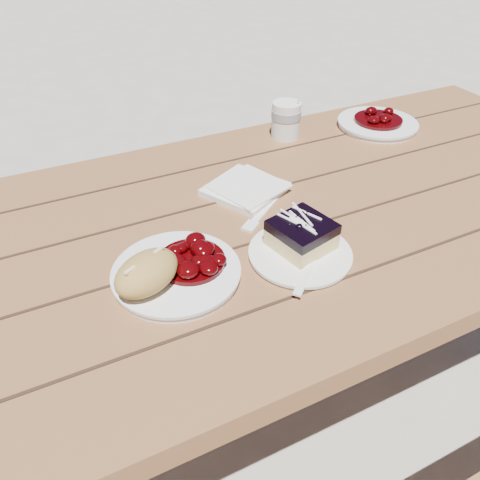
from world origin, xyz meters
name	(u,v)px	position (x,y,z in m)	size (l,w,h in m)	color
ground	(241,422)	(0.00, 0.00, 0.00)	(60.00, 60.00, 0.00)	#ACA69B
picnic_table	(242,278)	(0.00, 0.00, 0.59)	(2.00, 1.55, 0.75)	brown
main_plate	(177,274)	(-0.18, -0.11, 0.76)	(0.22, 0.22, 0.02)	white
goulash_stew	(191,254)	(-0.15, -0.10, 0.79)	(0.12, 0.12, 0.04)	#3D0203
bread_roll	(147,273)	(-0.24, -0.13, 0.80)	(0.12, 0.08, 0.06)	#B58E45
dessert_plate	(300,254)	(0.04, -0.15, 0.76)	(0.19, 0.19, 0.01)	white
blueberry_cake	(302,234)	(0.05, -0.14, 0.79)	(0.12, 0.12, 0.06)	#EFD682
fork_dessert	(307,272)	(0.02, -0.21, 0.76)	(0.03, 0.16, 0.01)	white
coffee_cup	(286,120)	(0.28, 0.30, 0.80)	(0.08, 0.08, 0.09)	white
napkin_stack	(245,189)	(0.05, 0.09, 0.76)	(0.15, 0.15, 0.01)	white
fork_table	(266,208)	(0.06, 0.01, 0.75)	(0.03, 0.16, 0.01)	white
second_plate	(377,124)	(0.54, 0.24, 0.76)	(0.22, 0.22, 0.02)	white
second_stew	(379,114)	(0.54, 0.24, 0.79)	(0.13, 0.13, 0.04)	#3D0203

